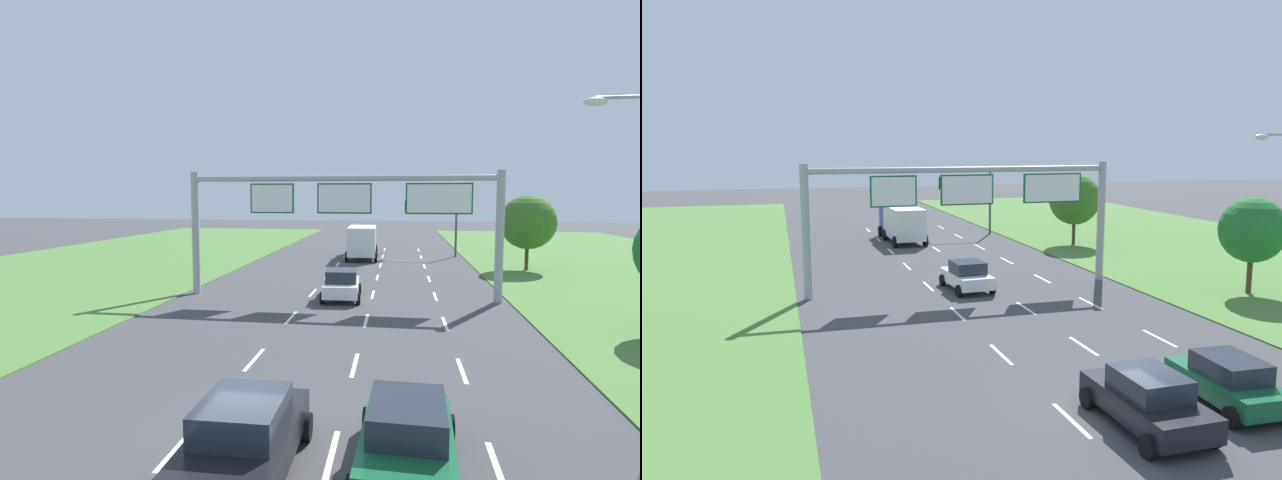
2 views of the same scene
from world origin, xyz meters
TOP-DOWN VIEW (x-y plane):
  - ground_plane at (0.00, 0.00)m, footprint 200.00×200.00m
  - lane_dashes_inner_left at (-1.75, 12.00)m, footprint 0.14×62.40m
  - lane_dashes_inner_right at (1.75, 12.00)m, footprint 0.14×62.40m
  - lane_dashes_slip at (5.25, 12.00)m, footprint 0.14×62.40m
  - car_near_red at (0.11, -0.98)m, footprint 2.27×4.35m
  - car_lead_silver at (0.10, 16.56)m, footprint 2.31×4.02m
  - car_mid_lane at (3.37, -0.35)m, footprint 2.24×4.10m
  - box_truck at (-0.03, 34.58)m, footprint 2.86×7.56m
  - sign_gantry at (0.32, 16.86)m, footprint 17.24×0.44m
  - traffic_light_mast at (6.44, 36.66)m, footprint 4.76×0.49m
  - roadside_tree_far at (12.72, 28.86)m, footprint 4.05×4.05m

SIDE VIEW (x-z plane):
  - ground_plane at x=0.00m, z-range 0.00..0.00m
  - lane_dashes_inner_left at x=-1.75m, z-range 0.00..0.01m
  - lane_dashes_inner_right at x=1.75m, z-range 0.00..0.01m
  - lane_dashes_slip at x=5.25m, z-range 0.00..0.01m
  - car_mid_lane at x=3.37m, z-range 0.01..1.56m
  - car_lead_silver at x=0.10m, z-range 0.00..1.62m
  - car_near_red at x=0.11m, z-range 0.00..1.65m
  - box_truck at x=-0.03m, z-range 0.15..3.06m
  - roadside_tree_far at x=12.72m, z-range 0.81..6.50m
  - traffic_light_mast at x=6.44m, z-range 1.07..6.67m
  - sign_gantry at x=0.32m, z-range 1.45..8.45m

